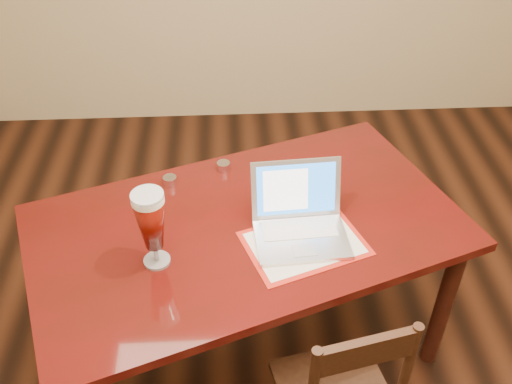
{
  "coord_description": "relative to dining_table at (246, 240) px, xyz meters",
  "views": [
    {
      "loc": [
        -0.26,
        -1.43,
        2.37
      ],
      "look_at": [
        -0.17,
        0.33,
        0.95
      ],
      "focal_mm": 40.0,
      "sensor_mm": 36.0,
      "label": 1
    }
  ],
  "objects": [
    {
      "name": "room_shell",
      "position": [
        0.21,
        -0.29,
        1.03
      ],
      "size": [
        4.51,
        5.01,
        2.71
      ],
      "color": "tan",
      "rests_on": "ground"
    },
    {
      "name": "dining_table",
      "position": [
        0.0,
        0.0,
        0.0
      ],
      "size": [
        1.96,
        1.5,
        1.14
      ],
      "rotation": [
        0.0,
        0.0,
        0.34
      ],
      "color": "#450909",
      "rests_on": "ground"
    }
  ]
}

